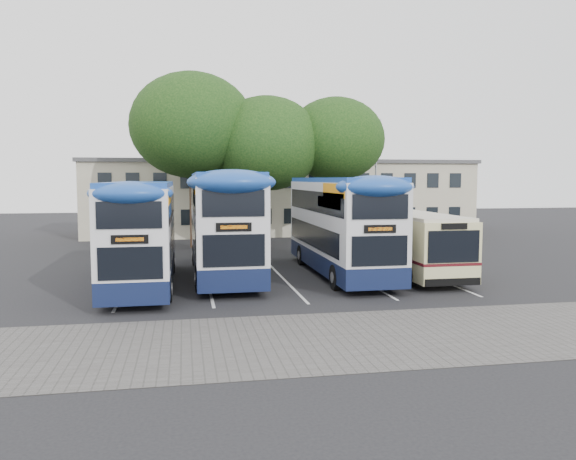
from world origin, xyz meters
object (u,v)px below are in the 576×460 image
(tree_left, at_px, (192,126))
(bus_single, at_px, (405,238))
(bus_dd_mid, at_px, (223,219))
(bus_dd_right, at_px, (340,221))
(tree_right, at_px, (335,140))
(tree_mid, at_px, (267,144))
(lamp_post, at_px, (376,173))
(bus_dd_left, at_px, (142,229))

(tree_left, distance_m, bus_single, 17.15)
(tree_left, xyz_separation_m, bus_single, (10.11, -12.26, -6.46))
(bus_dd_mid, distance_m, bus_dd_right, 5.64)
(tree_right, bearing_deg, tree_left, 176.88)
(tree_mid, distance_m, bus_dd_mid, 12.18)
(bus_dd_right, distance_m, bus_single, 3.43)
(tree_left, relative_size, tree_right, 1.14)
(lamp_post, bearing_deg, tree_left, -171.18)
(bus_single, bearing_deg, tree_mid, 114.07)
(bus_dd_right, bearing_deg, tree_mid, 99.25)
(tree_mid, bearing_deg, bus_dd_left, -119.93)
(tree_mid, height_order, bus_dd_mid, tree_mid)
(bus_dd_right, bearing_deg, bus_single, -1.53)
(lamp_post, height_order, bus_dd_left, lamp_post)
(tree_mid, relative_size, bus_dd_right, 0.90)
(tree_right, bearing_deg, tree_mid, -178.68)
(lamp_post, relative_size, tree_left, 0.77)
(tree_right, height_order, bus_single, tree_right)
(tree_left, distance_m, tree_right, 9.78)
(lamp_post, relative_size, tree_right, 0.89)
(tree_left, bearing_deg, bus_dd_right, -60.80)
(tree_mid, distance_m, bus_dd_right, 12.48)
(tree_mid, height_order, bus_dd_right, tree_mid)
(bus_dd_right, bearing_deg, bus_dd_mid, 172.46)
(tree_left, xyz_separation_m, bus_dd_right, (6.80, -12.17, -5.58))
(bus_dd_left, bearing_deg, tree_left, 79.71)
(tree_left, height_order, bus_dd_right, tree_left)
(bus_dd_mid, xyz_separation_m, bus_dd_right, (5.59, -0.74, -0.11))
(tree_left, xyz_separation_m, tree_right, (9.73, -0.53, -0.85))
(lamp_post, xyz_separation_m, bus_dd_left, (-16.07, -15.54, -2.60))
(tree_left, height_order, tree_mid, tree_left)
(lamp_post, height_order, bus_dd_right, lamp_post)
(tree_right, xyz_separation_m, bus_dd_left, (-12.17, -12.89, -4.84))
(tree_left, bearing_deg, tree_right, -3.12)
(tree_left, bearing_deg, lamp_post, 8.82)
(bus_single, bearing_deg, bus_dd_mid, 174.68)
(bus_dd_mid, relative_size, bus_dd_right, 1.04)
(tree_left, relative_size, bus_dd_left, 1.08)
(tree_mid, height_order, bus_single, tree_mid)
(bus_dd_right, bearing_deg, bus_dd_left, -172.26)
(tree_mid, relative_size, bus_dd_left, 0.94)
(lamp_post, bearing_deg, bus_dd_mid, -132.52)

